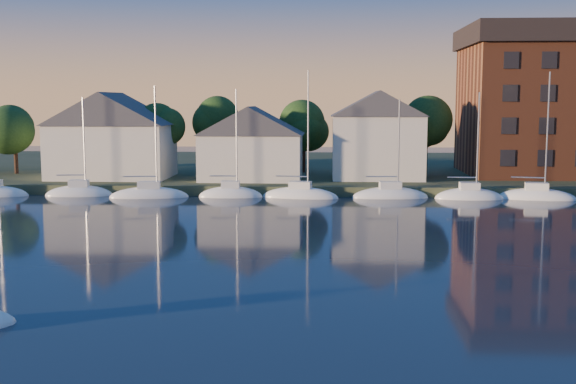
{
  "coord_description": "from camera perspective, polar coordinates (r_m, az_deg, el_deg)",
  "views": [
    {
      "loc": [
        2.48,
        -22.53,
        9.67
      ],
      "look_at": [
        -0.0,
        22.0,
        4.03
      ],
      "focal_mm": 45.0,
      "sensor_mm": 36.0,
      "label": 1
    }
  ],
  "objects": [
    {
      "name": "wooden_dock",
      "position": [
        75.2,
        1.28,
        -0.18
      ],
      "size": [
        120.0,
        3.0,
        1.0
      ],
      "primitive_type": "cube",
      "color": "brown",
      "rests_on": "ground"
    },
    {
      "name": "moored_fleet",
      "position": [
        72.92,
        -5.1,
        -0.36
      ],
      "size": [
        71.5,
        2.4,
        12.05
      ],
      "color": "white",
      "rests_on": "ground"
    },
    {
      "name": "clubhouse_east",
      "position": [
        81.8,
        7.08,
        4.58
      ],
      "size": [
        10.5,
        8.4,
        9.8
      ],
      "color": "white",
      "rests_on": "shoreline_land"
    },
    {
      "name": "shoreline_land",
      "position": [
        98.04,
        1.73,
        1.55
      ],
      "size": [
        160.0,
        50.0,
        2.0
      ],
      "primitive_type": "cube",
      "color": "#323D23",
      "rests_on": "ground"
    },
    {
      "name": "clubhouse_west",
      "position": [
        84.25,
        -13.75,
        4.46
      ],
      "size": [
        13.65,
        9.45,
        9.64
      ],
      "color": "white",
      "rests_on": "shoreline_land"
    },
    {
      "name": "tree_line",
      "position": [
        85.57,
        2.88,
        5.53
      ],
      "size": [
        93.4,
        5.4,
        8.9
      ],
      "color": "#382319",
      "rests_on": "shoreline_land"
    },
    {
      "name": "clubhouse_centre",
      "position": [
        80.11,
        -2.9,
        3.96
      ],
      "size": [
        11.55,
        8.4,
        8.08
      ],
      "color": "white",
      "rests_on": "shoreline_land"
    }
  ]
}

